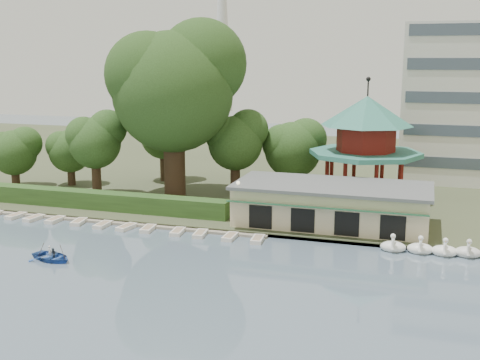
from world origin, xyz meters
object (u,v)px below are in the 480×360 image
at_px(boathouse, 332,204).
at_px(big_tree, 175,83).
at_px(dock, 105,221).
at_px(pavilion, 366,139).
at_px(rowboat_with_passengers, 52,254).

distance_m(boathouse, big_tree, 22.69).
xyz_separation_m(dock, pavilion, (24.00, 14.80, 7.36)).
relative_size(dock, big_tree, 1.69).
bearing_deg(dock, big_tree, 73.88).
distance_m(dock, big_tree, 17.55).
height_order(dock, rowboat_with_passengers, rowboat_with_passengers).
distance_m(big_tree, rowboat_with_passengers, 26.00).
xyz_separation_m(pavilion, rowboat_with_passengers, (-22.19, -26.35, -6.93)).
relative_size(boathouse, rowboat_with_passengers, 3.06).
xyz_separation_m(pavilion, big_tree, (-20.82, -3.78, 5.91)).
bearing_deg(big_tree, rowboat_with_passengers, -93.48).
xyz_separation_m(big_tree, rowboat_with_passengers, (-1.37, -22.57, -12.85)).
distance_m(boathouse, pavilion, 11.43).
relative_size(big_tree, rowboat_with_passengers, 3.31).
bearing_deg(rowboat_with_passengers, big_tree, 86.52).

